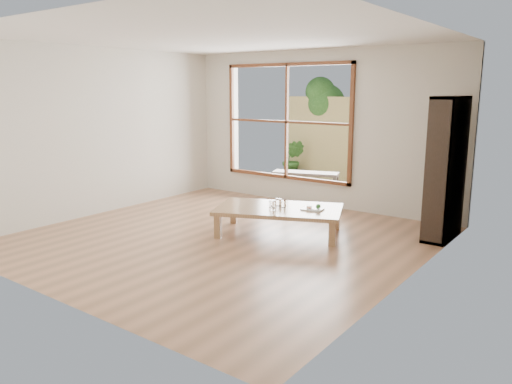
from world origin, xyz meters
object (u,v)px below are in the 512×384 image
at_px(garden_bench, 306,175).
at_px(bookshelf, 446,169).
at_px(low_table, 279,211).
at_px(food_tray, 314,209).

bearing_deg(garden_bench, bookshelf, -43.89).
xyz_separation_m(low_table, food_tray, (0.45, 0.16, 0.06)).
bearing_deg(food_tray, garden_bench, 116.16).
distance_m(food_tray, garden_bench, 2.84).
distance_m(low_table, bookshelf, 2.27).
bearing_deg(bookshelf, low_table, -148.25).
bearing_deg(low_table, bookshelf, 8.48).
height_order(low_table, garden_bench, garden_bench).
height_order(low_table, food_tray, food_tray).
bearing_deg(food_tray, bookshelf, 28.20).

